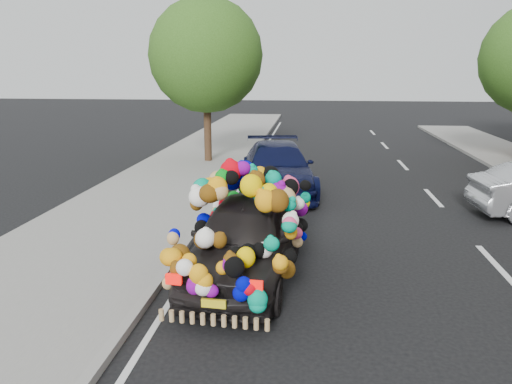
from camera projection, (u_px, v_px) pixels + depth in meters
ground at (302, 257)px, 9.66m from camera, size 100.00×100.00×0.00m
sidewalk at (89, 245)px, 10.11m from camera, size 4.00×60.00×0.12m
kerb at (183, 249)px, 9.90m from camera, size 0.15×60.00×0.13m
lane_markings at (496, 264)px, 9.27m from camera, size 6.00×50.00×0.01m
tree_near_sidewalk at (206, 55)px, 18.27m from camera, size 4.20×4.20×6.13m
plush_art_car at (245, 220)px, 8.51m from camera, size 2.32×4.41×2.04m
navy_sedan at (277, 168)px, 14.67m from camera, size 2.68×5.11×1.41m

